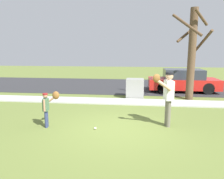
% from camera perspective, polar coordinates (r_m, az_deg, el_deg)
% --- Properties ---
extents(ground_plane, '(48.00, 48.00, 0.00)m').
position_cam_1_polar(ground_plane, '(10.17, 3.42, -3.51)').
color(ground_plane, olive).
extents(sidewalk_strip, '(36.00, 1.20, 0.06)m').
position_cam_1_polar(sidewalk_strip, '(10.26, 3.46, -3.22)').
color(sidewalk_strip, '#B2B2AD').
rests_on(sidewalk_strip, ground).
extents(road_surface, '(36.00, 6.80, 0.02)m').
position_cam_1_polar(road_surface, '(15.16, 4.64, 1.04)').
color(road_surface, '#2D2D30').
rests_on(road_surface, ground).
extents(person_adult, '(0.69, 0.72, 1.75)m').
position_cam_1_polar(person_adult, '(7.00, 14.51, -0.93)').
color(person_adult, '#6B6656').
rests_on(person_adult, ground).
extents(person_child, '(0.48, 0.48, 1.13)m').
position_cam_1_polar(person_child, '(7.09, -16.59, -3.82)').
color(person_child, navy).
rests_on(person_child, ground).
extents(baseball, '(0.07, 0.07, 0.07)m').
position_cam_1_polar(baseball, '(6.79, -4.48, -10.20)').
color(baseball, white).
rests_on(baseball, ground).
extents(utility_cabinet, '(0.90, 0.78, 1.00)m').
position_cam_1_polar(utility_cabinet, '(11.19, 6.10, 0.31)').
color(utility_cabinet, gray).
rests_on(utility_cabinet, ground).
extents(street_tree_near, '(1.84, 1.88, 4.42)m').
position_cam_1_polar(street_tree_near, '(11.27, 20.45, 9.39)').
color(street_tree_near, brown).
rests_on(street_tree_near, ground).
extents(parked_hatchback_red, '(4.00, 1.75, 1.33)m').
position_cam_1_polar(parked_hatchback_red, '(13.48, 18.26, 2.22)').
color(parked_hatchback_red, red).
rests_on(parked_hatchback_red, road_surface).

